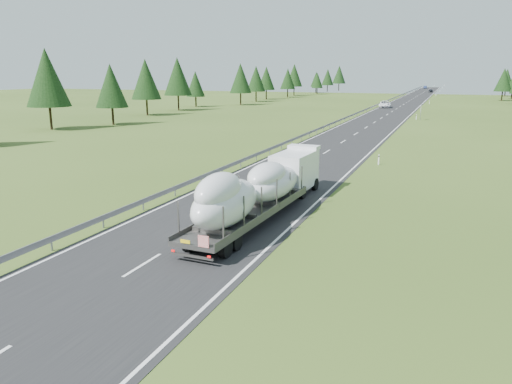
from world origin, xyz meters
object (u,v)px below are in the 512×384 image
(distant_car_blue, at_px, (425,87))
(distant_car_dark, at_px, (431,91))
(boat_truck, at_px, (261,186))
(distant_van, at_px, (385,104))
(highway_sign, at_px, (421,110))

(distant_car_blue, bearing_deg, distant_car_dark, -85.99)
(boat_truck, bearing_deg, distant_car_blue, 90.99)
(distant_van, relative_size, distant_car_blue, 1.31)
(distant_van, xyz_separation_m, distant_car_blue, (1.03, 160.25, -0.08))
(boat_truck, xyz_separation_m, distant_car_dark, (0.63, 210.31, -1.28))
(distant_car_dark, distance_m, distant_car_blue, 52.55)
(distant_van, distance_m, distant_car_blue, 160.25)
(distant_car_dark, relative_size, distant_car_blue, 0.91)
(distant_car_dark, xyz_separation_m, distant_car_blue, (-5.18, 52.30, 0.05))
(boat_truck, distance_m, distant_car_blue, 262.65)
(distant_van, bearing_deg, boat_truck, -92.38)
(distant_car_dark, bearing_deg, highway_sign, -88.63)
(distant_car_blue, bearing_deg, highway_sign, -88.85)
(highway_sign, bearing_deg, boat_truck, -93.89)
(distant_van, relative_size, distant_car_dark, 1.45)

